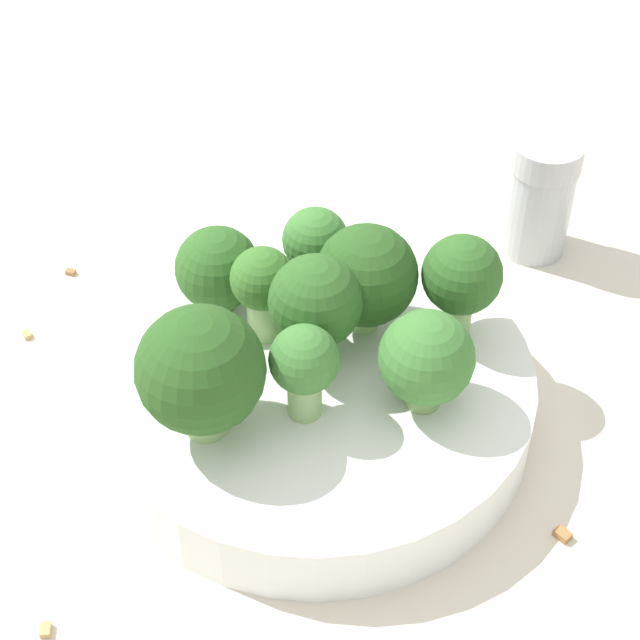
{
  "coord_description": "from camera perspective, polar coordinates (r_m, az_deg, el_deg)",
  "views": [
    {
      "loc": [
        0.0,
        0.36,
        0.42
      ],
      "look_at": [
        0.0,
        0.0,
        0.07
      ],
      "focal_mm": 60.0,
      "sensor_mm": 36.0,
      "label": 1
    }
  ],
  "objects": [
    {
      "name": "broccoli_floret_7",
      "position": [
        0.54,
        -5.26,
        2.7
      ],
      "size": [
        0.04,
        0.04,
        0.05
      ],
      "color": "#84AD66",
      "rests_on": "bowl"
    },
    {
      "name": "broccoli_floret_5",
      "position": [
        0.49,
        5.93,
        -2.11
      ],
      "size": [
        0.05,
        0.05,
        0.05
      ],
      "color": "#7A9E5B",
      "rests_on": "bowl"
    },
    {
      "name": "almond_crumb_2",
      "position": [
        0.65,
        -13.0,
        2.6
      ],
      "size": [
        0.01,
        0.01,
        0.01
      ],
      "primitive_type": "cube",
      "rotation": [
        0.0,
        0.0,
        5.96
      ],
      "color": "olive",
      "rests_on": "ground_plane"
    },
    {
      "name": "broccoli_floret_4",
      "position": [
        0.53,
        7.79,
        2.26
      ],
      "size": [
        0.04,
        0.04,
        0.06
      ],
      "color": "#8EB770",
      "rests_on": "bowl"
    },
    {
      "name": "almond_crumb_0",
      "position": [
        0.52,
        13.07,
        -10.96
      ],
      "size": [
        0.01,
        0.01,
        0.01
      ],
      "primitive_type": "cube",
      "rotation": [
        0.0,
        0.0,
        5.41
      ],
      "color": "olive",
      "rests_on": "ground_plane"
    },
    {
      "name": "broccoli_floret_1",
      "position": [
        0.49,
        -0.61,
        -2.42
      ],
      "size": [
        0.03,
        0.03,
        0.05
      ],
      "color": "#8EB770",
      "rests_on": "bowl"
    },
    {
      "name": "almond_crumb_1",
      "position": [
        0.61,
        -15.19,
        -0.67
      ],
      "size": [
        0.01,
        0.01,
        0.01
      ],
      "primitive_type": "cube",
      "rotation": [
        0.0,
        0.0,
        2.09
      ],
      "color": "tan",
      "rests_on": "ground_plane"
    },
    {
      "name": "ground_plane",
      "position": [
        0.55,
        0.0,
        -5.18
      ],
      "size": [
        3.0,
        3.0,
        0.0
      ],
      "primitive_type": "plane",
      "color": "beige"
    },
    {
      "name": "broccoli_floret_2",
      "position": [
        0.52,
        -2.85,
        1.84
      ],
      "size": [
        0.03,
        0.03,
        0.05
      ],
      "color": "#8EB770",
      "rests_on": "bowl"
    },
    {
      "name": "broccoli_floret_3",
      "position": [
        0.56,
        0.26,
        4.16
      ],
      "size": [
        0.03,
        0.03,
        0.05
      ],
      "color": "#7A9E5B",
      "rests_on": "bowl"
    },
    {
      "name": "almond_crumb_3",
      "position": [
        0.49,
        -14.22,
        -15.64
      ],
      "size": [
        0.01,
        0.01,
        0.01
      ],
      "primitive_type": "cube",
      "rotation": [
        0.0,
        0.0,
        1.66
      ],
      "color": "tan",
      "rests_on": "ground_plane"
    },
    {
      "name": "broccoli_floret_8",
      "position": [
        0.53,
        2.71,
        2.34
      ],
      "size": [
        0.05,
        0.05,
        0.06
      ],
      "color": "#8EB770",
      "rests_on": "bowl"
    },
    {
      "name": "broccoli_floret_0",
      "position": [
        0.51,
        0.18,
        0.93
      ],
      "size": [
        0.05,
        0.05,
        0.06
      ],
      "color": "#84AD66",
      "rests_on": "bowl"
    },
    {
      "name": "bowl",
      "position": [
        0.54,
        0.0,
        -3.97
      ],
      "size": [
        0.22,
        0.22,
        0.03
      ],
      "primitive_type": "cylinder",
      "color": "white",
      "rests_on": "ground_plane"
    },
    {
      "name": "pepper_shaker",
      "position": [
        0.64,
        11.83,
        6.5
      ],
      "size": [
        0.04,
        0.04,
        0.08
      ],
      "color": "#B2B7BC",
      "rests_on": "ground_plane"
    },
    {
      "name": "broccoli_floret_6",
      "position": [
        0.48,
        -6.14,
        -2.76
      ],
      "size": [
        0.06,
        0.06,
        0.07
      ],
      "color": "#8EB770",
      "rests_on": "bowl"
    }
  ]
}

